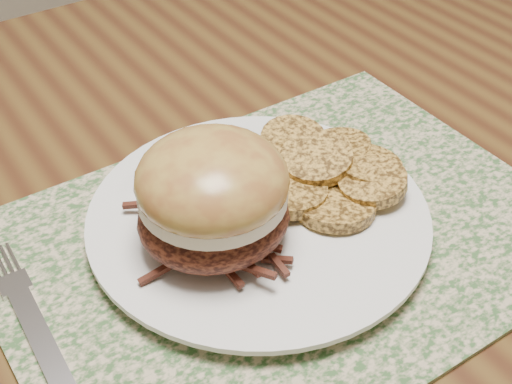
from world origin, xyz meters
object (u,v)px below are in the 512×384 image
Objects in this scene: dining_table at (227,275)px; pork_sandwich at (213,196)px; dinner_plate at (258,220)px; fork at (35,327)px.

pork_sandwich reaches higher than dining_table.
dinner_plate is 0.19m from fork.
dining_table is at bearing 42.18° from pork_sandwich.
pork_sandwich is at bearing -128.73° from dining_table.
dinner_plate is at bearing -75.54° from dining_table.
dining_table is 0.10m from dinner_plate.
pork_sandwich is (-0.05, -0.01, 0.05)m from dinner_plate.
fork is (-0.14, 0.01, -0.06)m from pork_sandwich.
pork_sandwich is 0.16m from fork.
pork_sandwich reaches higher than dinner_plate.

